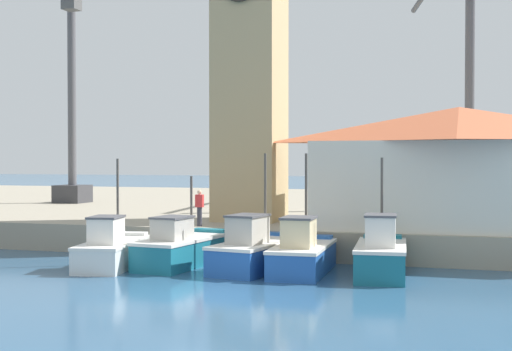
% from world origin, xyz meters
% --- Properties ---
extents(ground_plane, '(300.00, 300.00, 0.00)m').
position_xyz_m(ground_plane, '(0.00, 0.00, 0.00)').
color(ground_plane, '#2D567A').
extents(quay_wharf, '(120.00, 40.00, 1.26)m').
position_xyz_m(quay_wharf, '(0.00, 28.00, 0.63)').
color(quay_wharf, '#9E937F').
rests_on(quay_wharf, ground).
extents(fishing_boat_far_left, '(2.59, 5.06, 4.26)m').
position_xyz_m(fishing_boat_far_left, '(-5.31, 4.54, 0.69)').
color(fishing_boat_far_left, silver).
rests_on(fishing_boat_far_left, ground).
extents(fishing_boat_left_outer, '(2.49, 5.30, 3.55)m').
position_xyz_m(fishing_boat_left_outer, '(-2.80, 5.66, 0.71)').
color(fishing_boat_left_outer, '#196B7F').
rests_on(fishing_boat_left_outer, ground).
extents(fishing_boat_left_inner, '(2.75, 5.34, 4.46)m').
position_xyz_m(fishing_boat_left_inner, '(0.32, 5.51, 0.73)').
color(fishing_boat_left_inner, '#2356A8').
rests_on(fishing_boat_left_inner, ground).
extents(fishing_boat_mid_left, '(2.06, 4.88, 4.45)m').
position_xyz_m(fishing_boat_mid_left, '(2.17, 5.27, 0.72)').
color(fishing_boat_mid_left, '#2356A8').
rests_on(fishing_boat_mid_left, ground).
extents(fishing_boat_center, '(2.18, 4.68, 4.29)m').
position_xyz_m(fishing_boat_center, '(5.05, 5.39, 0.77)').
color(fishing_boat_center, '#196B7F').
rests_on(fishing_boat_center, ground).
extents(clock_tower, '(3.57, 3.57, 17.23)m').
position_xyz_m(clock_tower, '(-2.16, 12.54, 9.49)').
color(clock_tower, tan).
rests_on(clock_tower, quay_wharf).
extents(warehouse_right, '(12.29, 6.73, 5.23)m').
position_xyz_m(warehouse_right, '(7.61, 11.48, 3.92)').
color(warehouse_right, silver).
rests_on(warehouse_right, quay_wharf).
extents(port_crane_near, '(5.21, 10.01, 16.94)m').
position_xyz_m(port_crane_near, '(7.83, 24.15, 7.65)').
color(port_crane_near, '#353539').
rests_on(port_crane_near, quay_wharf).
extents(port_crane_far, '(6.13, 9.46, 16.08)m').
position_xyz_m(port_crane_far, '(-18.11, 22.60, 7.48)').
color(port_crane_far, '#353539').
rests_on(port_crane_far, quay_wharf).
extents(dock_worker_near_tower, '(0.34, 0.22, 1.62)m').
position_xyz_m(dock_worker_near_tower, '(-3.37, 8.92, 2.10)').
color(dock_worker_near_tower, '#33333D').
rests_on(dock_worker_near_tower, quay_wharf).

